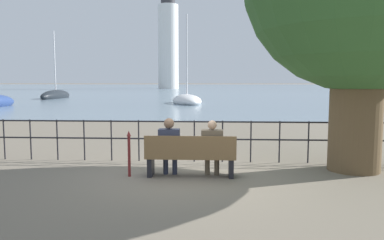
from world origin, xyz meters
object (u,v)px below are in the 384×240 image
seated_person_left (169,144)px  harbor_lighthouse (168,42)px  seated_person_right (212,146)px  closed_umbrella (129,151)px  park_bench (190,157)px  sailboat_0 (56,96)px  sailboat_1 (187,100)px

seated_person_left → harbor_lighthouse: bearing=97.0°
seated_person_right → closed_umbrella: (-1.77, -0.11, -0.11)m
seated_person_right → harbor_lighthouse: 105.41m
park_bench → seated_person_left: size_ratio=1.53×
sailboat_0 → seated_person_left: bearing=-65.0°
seated_person_left → closed_umbrella: bearing=-172.6°
seated_person_left → closed_umbrella: seated_person_left is taller
sailboat_0 → sailboat_1: size_ratio=1.01×
park_bench → closed_umbrella: closed_umbrella is taller
seated_person_right → sailboat_0: bearing=117.6°
park_bench → sailboat_1: 27.35m
closed_umbrella → sailboat_0: 41.48m
seated_person_left → sailboat_1: size_ratio=0.15×
seated_person_left → seated_person_right: seated_person_left is taller
seated_person_left → sailboat_0: size_ratio=0.14×
seated_person_right → harbor_lighthouse: size_ratio=0.04×
closed_umbrella → sailboat_1: size_ratio=0.12×
seated_person_left → closed_umbrella: (-0.85, -0.11, -0.14)m
sailboat_0 → sailboat_1: bearing=-32.4°
park_bench → sailboat_0: 42.03m
closed_umbrella → harbor_lighthouse: harbor_lighthouse is taller
sailboat_1 → harbor_lighthouse: size_ratio=0.29×
park_bench → sailboat_0: (-19.08, 37.45, -0.11)m
seated_person_right → park_bench: bearing=-170.4°
seated_person_left → seated_person_right: (0.92, 0.00, -0.02)m
seated_person_right → sailboat_0: size_ratio=0.14×
seated_person_right → sailboat_1: size_ratio=0.14×
seated_person_right → sailboat_0: sailboat_0 is taller
closed_umbrella → sailboat_1: 27.32m
seated_person_left → sailboat_1: sailboat_1 is taller
closed_umbrella → harbor_lighthouse: bearing=96.5°
seated_person_right → sailboat_1: bearing=95.3°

